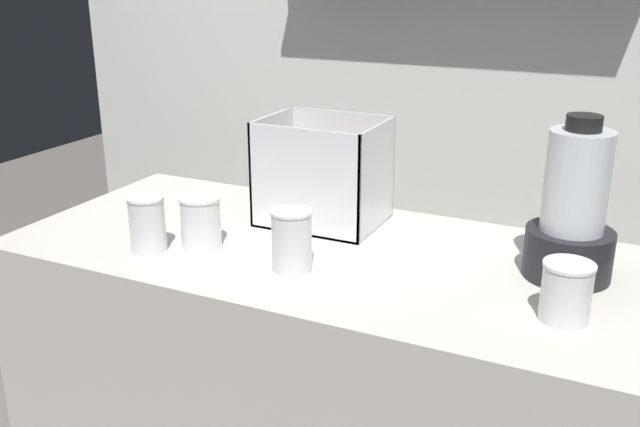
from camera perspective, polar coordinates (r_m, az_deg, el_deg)
name	(u,v)px	position (r m, az deg, el deg)	size (l,w,h in m)	color
counter	(320,417)	(1.81, 0.00, -16.00)	(1.40, 0.64, 0.90)	beige
back_wall_unit	(431,47)	(2.21, 8.90, 13.02)	(2.60, 0.24, 2.50)	silver
carrot_display_bin	(325,191)	(1.73, 0.37, 1.79)	(0.28, 0.22, 0.25)	white
blender_pitcher	(573,216)	(1.49, 19.55, -0.19)	(0.17, 0.17, 0.33)	black
juice_cup_mango_far_left	(148,226)	(1.60, -13.63, -0.99)	(0.08, 0.08, 0.12)	white
juice_cup_mango_left	(201,225)	(1.60, -9.50, -0.95)	(0.09, 0.09, 0.12)	white
juice_cup_pomegranate_middle	(294,245)	(1.46, -2.13, -2.51)	(0.09, 0.09, 0.13)	white
juice_cup_carrot_right	(566,295)	(1.34, 19.07, -6.17)	(0.09, 0.09, 0.11)	white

